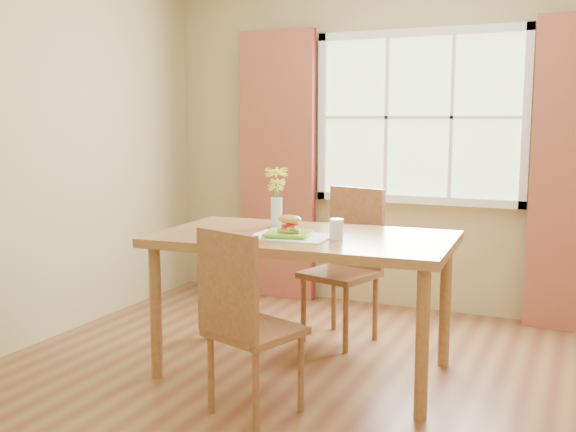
% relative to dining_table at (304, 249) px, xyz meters
% --- Properties ---
extents(room, '(4.24, 3.84, 2.74)m').
position_rel_dining_table_xyz_m(room, '(0.27, -0.27, 0.61)').
color(room, brown).
rests_on(room, ground).
extents(window, '(1.62, 0.06, 1.32)m').
position_rel_dining_table_xyz_m(window, '(0.27, 1.60, 0.76)').
color(window, '#ADC595').
rests_on(window, room).
extents(curtain_left, '(0.65, 0.08, 2.20)m').
position_rel_dining_table_xyz_m(curtain_left, '(-0.88, 1.51, 0.36)').
color(curtain_left, maroon).
rests_on(curtain_left, room).
extents(dining_table, '(1.74, 1.04, 0.82)m').
position_rel_dining_table_xyz_m(dining_table, '(0.00, 0.00, 0.00)').
color(dining_table, olive).
rests_on(dining_table, room).
extents(chair_near, '(0.50, 0.50, 0.96)m').
position_rel_dining_table_xyz_m(chair_near, '(-0.03, -0.70, -0.21)').
color(chair_near, brown).
rests_on(chair_near, room).
extents(chair_far, '(0.53, 0.53, 1.03)m').
position_rel_dining_table_xyz_m(chair_far, '(0.02, 0.71, -0.18)').
color(chair_far, brown).
rests_on(chair_far, room).
extents(placemat, '(0.46, 0.35, 0.01)m').
position_rel_dining_table_xyz_m(placemat, '(-0.03, -0.11, 0.09)').
color(placemat, beige).
rests_on(placemat, dining_table).
extents(plate, '(0.30, 0.30, 0.01)m').
position_rel_dining_table_xyz_m(plate, '(-0.05, -0.11, 0.10)').
color(plate, '#73C230').
rests_on(plate, placemat).
extents(croissant_sandwich, '(0.16, 0.11, 0.11)m').
position_rel_dining_table_xyz_m(croissant_sandwich, '(-0.04, -0.12, 0.16)').
color(croissant_sandwich, gold).
rests_on(croissant_sandwich, plate).
extents(water_glass, '(0.08, 0.08, 0.12)m').
position_rel_dining_table_xyz_m(water_glass, '(0.23, -0.09, 0.14)').
color(water_glass, silver).
rests_on(water_glass, dining_table).
extents(flower_vase, '(0.15, 0.15, 0.37)m').
position_rel_dining_table_xyz_m(flower_vase, '(-0.28, 0.22, 0.31)').
color(flower_vase, silver).
rests_on(flower_vase, dining_table).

